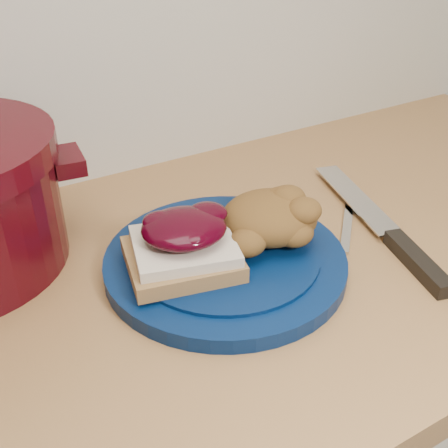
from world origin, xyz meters
TOP-DOWN VIEW (x-y plane):
  - plate at (0.06, 1.49)m, footprint 0.37×0.37m
  - sandwich at (0.01, 1.49)m, footprint 0.15×0.13m
  - stuffing_mound at (0.12, 1.49)m, footprint 0.15×0.14m
  - chef_knife at (0.27, 1.41)m, footprint 0.11×0.32m
  - butter_knife at (0.26, 1.49)m, footprint 0.11×0.12m

SIDE VIEW (x-z plane):
  - butter_knife at x=0.26m, z-range 0.90..0.90m
  - chef_knife at x=0.27m, z-range 0.90..0.92m
  - plate at x=0.06m, z-range 0.90..0.92m
  - sandwich at x=0.01m, z-range 0.92..0.98m
  - stuffing_mound at x=0.12m, z-range 0.92..0.98m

